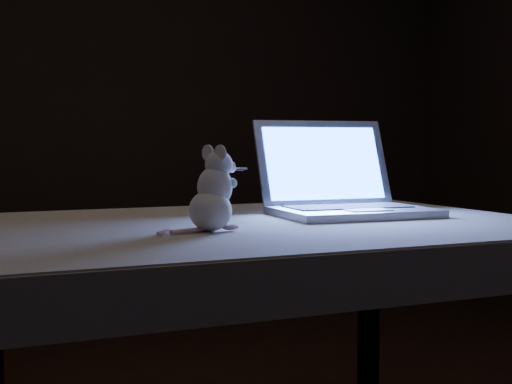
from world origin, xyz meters
name	(u,v)px	position (x,y,z in m)	size (l,w,h in m)	color
back_wall	(89,82)	(0.00, 2.50, 1.30)	(4.50, 0.04, 2.60)	black
table	(237,381)	(-0.11, -0.04, 0.38)	(1.42, 0.91, 0.76)	black
tablecloth	(242,247)	(-0.12, -0.08, 0.72)	(1.53, 1.02, 0.11)	beige
laptop	(354,164)	(0.24, 0.00, 0.90)	(0.40, 0.35, 0.27)	#BCBDC1
plush_mouse	(210,189)	(-0.23, -0.17, 0.86)	(0.14, 0.14, 0.19)	white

